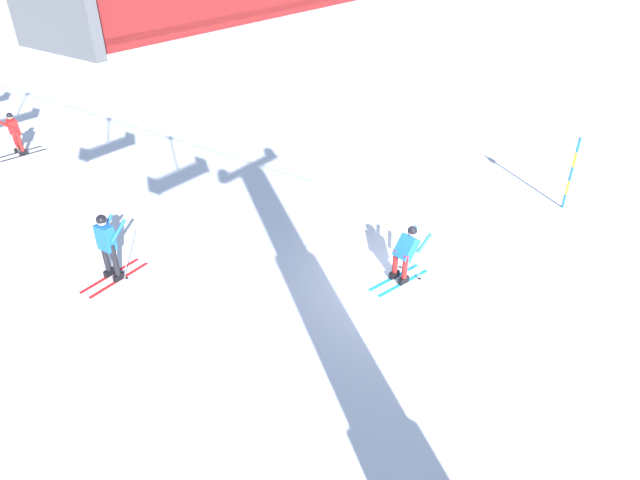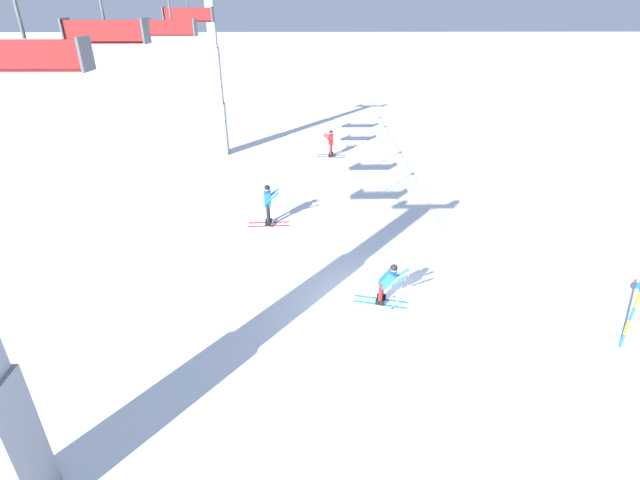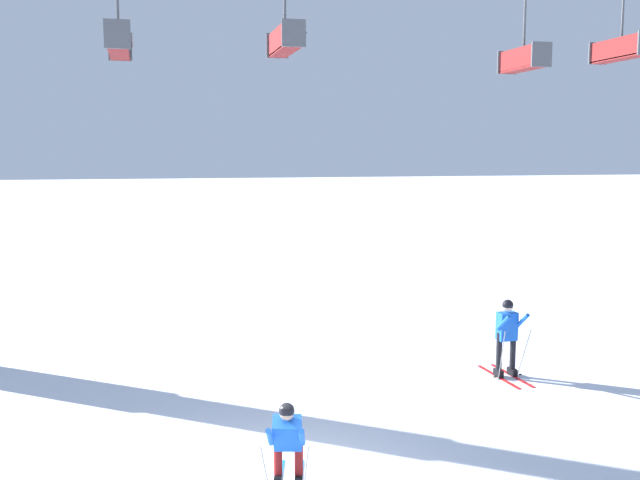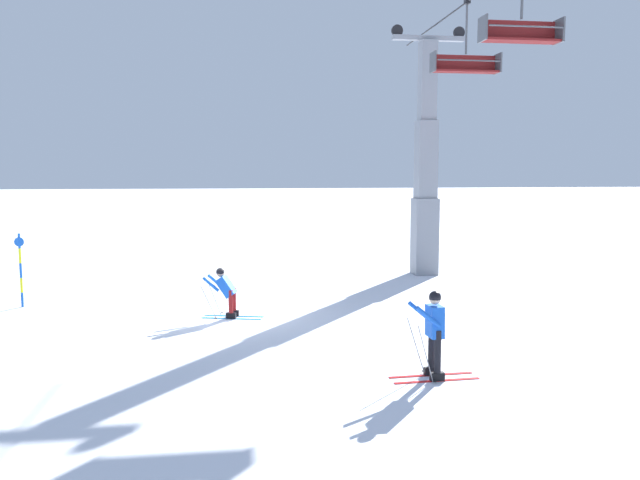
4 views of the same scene
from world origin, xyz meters
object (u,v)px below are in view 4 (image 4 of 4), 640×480
Objects in this scene: chairlift_seat_nearest at (465,63)px; trail_marker_pole at (21,268)px; lift_tower_near at (426,175)px; skier_carving_main at (226,289)px; skier_distant_downhill at (434,327)px; chairlift_seat_second at (520,31)px.

chairlift_seat_nearest reaches higher than trail_marker_pole.
skier_carving_main is at bearing -50.10° from lift_tower_near.
lift_tower_near is at bearing 129.90° from skier_carving_main.
chairlift_seat_nearest reaches higher than skier_carving_main.
skier_distant_downhill is (12.29, -3.61, -2.92)m from lift_tower_near.
lift_tower_near is at bearing 163.62° from skier_distant_downhill.
skier_distant_downhill is at bearing 52.01° from trail_marker_pole.
chairlift_seat_second reaches higher than skier_distant_downhill.
chairlift_seat_nearest is 3.95m from chairlift_seat_second.
lift_tower_near reaches higher than trail_marker_pole.
chairlift_seat_nearest is at bearing 0.00° from lift_tower_near.
skier_distant_downhill is (5.82, 4.13, 0.23)m from skier_carving_main.
lift_tower_near reaches higher than chairlift_seat_second.
lift_tower_near is 14.78m from trail_marker_pole.
trail_marker_pole is (4.27, -13.88, -2.75)m from lift_tower_near.
trail_marker_pole is at bearing -88.81° from chairlift_seat_nearest.
trail_marker_pole is 1.25× the size of skier_distant_downhill.
chairlift_seat_second reaches higher than trail_marker_pole.
chairlift_seat_second is at bearing 79.32° from skier_carving_main.
lift_tower_near reaches higher than skier_carving_main.
skier_carving_main is 10.57m from lift_tower_near.
chairlift_seat_nearest is 1.28× the size of skier_distant_downhill.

